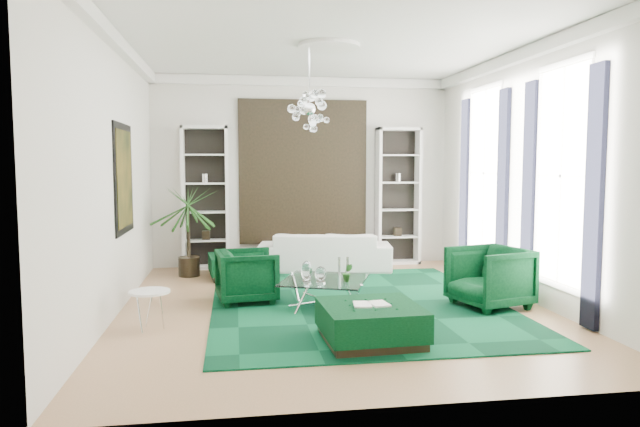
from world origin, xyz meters
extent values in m
cube|color=tan|center=(0.00, 0.00, -0.01)|extent=(6.00, 7.00, 0.02)
cube|color=white|center=(0.00, 0.00, 3.81)|extent=(6.00, 7.00, 0.02)
cube|color=silver|center=(0.00, 3.51, 1.90)|extent=(6.00, 0.02, 3.80)
cube|color=silver|center=(0.00, -3.51, 1.90)|extent=(6.00, 0.02, 3.80)
cube|color=silver|center=(-3.01, 0.00, 1.90)|extent=(0.02, 7.00, 3.80)
cube|color=silver|center=(3.01, 0.00, 1.90)|extent=(0.02, 7.00, 3.80)
cylinder|color=white|center=(0.00, 0.30, 3.77)|extent=(0.90, 0.90, 0.05)
cube|color=black|center=(0.00, 3.46, 1.90)|extent=(2.50, 0.06, 2.80)
cube|color=black|center=(-2.97, 0.60, 1.85)|extent=(0.04, 1.30, 1.60)
cube|color=white|center=(2.99, -0.90, 1.90)|extent=(0.03, 1.10, 2.90)
cube|color=black|center=(2.96, -1.68, 1.65)|extent=(0.07, 0.30, 3.25)
cube|color=black|center=(2.96, -0.12, 1.65)|extent=(0.07, 0.30, 3.25)
cube|color=white|center=(2.99, 1.50, 1.90)|extent=(0.03, 1.10, 2.90)
cube|color=black|center=(2.96, 0.72, 1.65)|extent=(0.07, 0.30, 3.25)
cube|color=black|center=(2.96, 2.28, 1.65)|extent=(0.07, 0.30, 3.25)
cube|color=black|center=(0.38, 0.06, 0.01)|extent=(4.20, 5.00, 0.02)
imported|color=white|center=(0.34, 2.78, 0.37)|extent=(2.65, 1.36, 0.74)
imported|color=black|center=(-1.22, 0.41, 0.39)|extent=(0.97, 0.95, 0.79)
imported|color=black|center=(2.22, -0.42, 0.44)|extent=(1.18, 1.16, 0.88)
cube|color=black|center=(-1.38, 2.32, 0.21)|extent=(1.03, 1.03, 0.41)
cube|color=black|center=(0.15, -1.75, 0.22)|extent=(1.15, 1.15, 0.44)
cube|color=white|center=(0.15, -1.75, 0.46)|extent=(0.42, 0.28, 0.03)
cylinder|color=white|center=(-2.45, -0.84, 0.24)|extent=(0.64, 0.64, 0.48)
imported|color=#1E5219|center=(0.18, -0.23, 0.53)|extent=(0.16, 0.14, 0.26)
camera|label=1|loc=(-1.40, -8.04, 2.07)|focal=32.00mm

